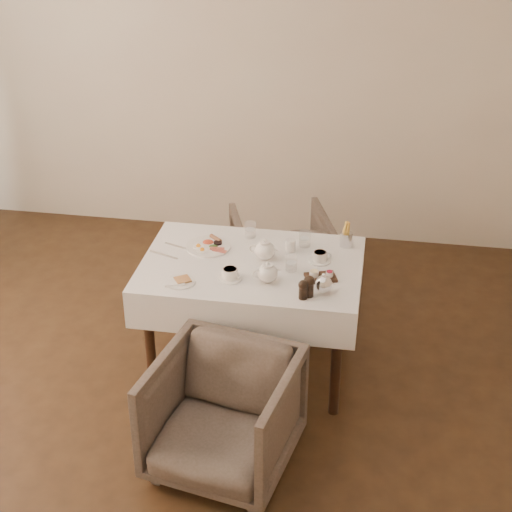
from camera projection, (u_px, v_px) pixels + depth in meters
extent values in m
plane|color=black|center=(169.00, 425.00, 4.45)|extent=(5.00, 5.00, 0.00)
plane|color=beige|center=(246.00, 57.00, 5.90)|extent=(4.50, 0.00, 4.50)
cube|color=black|center=(252.00, 268.00, 4.58)|extent=(1.20, 0.80, 0.04)
cube|color=silver|center=(252.00, 280.00, 4.62)|extent=(1.28, 0.88, 0.23)
cylinder|color=black|center=(180.00, 285.00, 5.13)|extent=(0.06, 0.06, 0.70)
cylinder|color=black|center=(345.00, 299.00, 4.97)|extent=(0.06, 0.06, 0.70)
cylinder|color=black|center=(150.00, 344.00, 4.54)|extent=(0.06, 0.06, 0.70)
cylinder|color=black|center=(336.00, 363.00, 4.39)|extent=(0.06, 0.06, 0.70)
imported|color=#453C33|center=(223.00, 415.00, 4.04)|extent=(0.82, 0.84, 0.65)
imported|color=#453C33|center=(281.00, 255.00, 5.57)|extent=(0.84, 0.85, 0.61)
cylinder|color=white|center=(208.00, 246.00, 4.73)|extent=(0.27, 0.27, 0.01)
ellipsoid|color=#B53B20|center=(208.00, 241.00, 4.76)|extent=(0.07, 0.06, 0.02)
cylinder|color=brown|center=(216.00, 238.00, 4.78)|extent=(0.09, 0.08, 0.03)
cylinder|color=black|center=(218.00, 243.00, 4.74)|extent=(0.05, 0.05, 0.02)
cube|color=maroon|center=(218.00, 250.00, 4.67)|extent=(0.09, 0.05, 0.01)
ellipsoid|color=#264C19|center=(213.00, 246.00, 4.71)|extent=(0.05, 0.04, 0.02)
cylinder|color=white|center=(181.00, 282.00, 4.37)|extent=(0.17, 0.17, 0.01)
cube|color=#975B31|center=(183.00, 280.00, 4.37)|extent=(0.11, 0.11, 0.01)
cube|color=silver|center=(175.00, 282.00, 4.35)|extent=(0.13, 0.11, 0.01)
cylinder|color=white|center=(290.00, 245.00, 4.67)|extent=(0.08, 0.08, 0.07)
cylinder|color=white|center=(230.00, 278.00, 4.40)|extent=(0.13, 0.13, 0.01)
cylinder|color=white|center=(230.00, 273.00, 4.39)|extent=(0.11, 0.11, 0.06)
cylinder|color=#966443|center=(230.00, 269.00, 4.37)|extent=(0.08, 0.08, 0.00)
cylinder|color=white|center=(320.00, 261.00, 4.58)|extent=(0.13, 0.13, 0.01)
cylinder|color=white|center=(320.00, 256.00, 4.56)|extent=(0.09, 0.09, 0.06)
cylinder|color=#966443|center=(320.00, 252.00, 4.55)|extent=(0.07, 0.07, 0.00)
cylinder|color=silver|center=(250.00, 230.00, 4.82)|extent=(0.09, 0.09, 0.10)
cylinder|color=silver|center=(291.00, 263.00, 4.46)|extent=(0.09, 0.09, 0.09)
cylinder|color=silver|center=(305.00, 239.00, 4.72)|extent=(0.08, 0.08, 0.10)
cube|color=black|center=(321.00, 277.00, 4.40)|extent=(0.20, 0.16, 0.02)
cylinder|color=white|center=(314.00, 273.00, 4.40)|extent=(0.05, 0.05, 0.03)
cylinder|color=maroon|center=(329.00, 274.00, 4.39)|extent=(0.04, 0.04, 0.03)
cylinder|color=silver|center=(346.00, 239.00, 4.72)|extent=(0.08, 0.08, 0.09)
cube|color=silver|center=(179.00, 247.00, 4.73)|extent=(0.20, 0.09, 0.00)
cube|color=silver|center=(163.00, 255.00, 4.64)|extent=(0.20, 0.08, 0.00)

